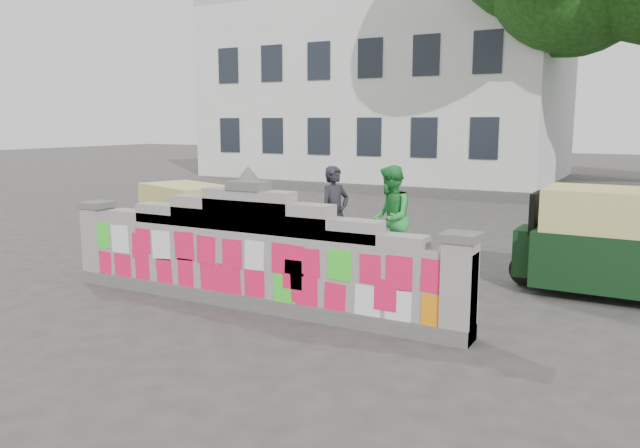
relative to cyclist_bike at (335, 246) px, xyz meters
The scene contains 8 objects.
ground 2.38m from the cyclist_bike, 93.63° to the right, with size 100.00×100.00×0.00m, color #383533.
parapet_wall 2.36m from the cyclist_bike, 93.62° to the right, with size 6.48×0.44×2.01m.
building 21.21m from the cyclist_bike, 109.99° to the left, with size 16.00×10.00×8.90m.
cyclist_bike is the anchor object (origin of this frame).
cyclist_rider 0.33m from the cyclist_bike, ahead, with size 0.59×0.39×1.62m, color black.
pedestrian 1.10m from the cyclist_bike, 41.80° to the left, with size 0.91×0.71×1.87m, color green.
rickshaw_left 3.41m from the cyclist_bike, behind, with size 2.55×1.81×1.37m.
rickshaw_right 4.50m from the cyclist_bike, ahead, with size 2.96×1.42×1.63m.
Camera 1 is at (5.01, -7.09, 2.61)m, focal length 35.00 mm.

